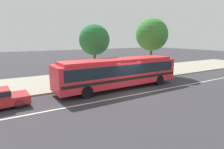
{
  "coord_description": "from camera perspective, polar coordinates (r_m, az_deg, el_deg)",
  "views": [
    {
      "loc": [
        -9.55,
        -12.68,
        4.57
      ],
      "look_at": [
        -0.87,
        1.88,
        1.3
      ],
      "focal_mm": 30.36,
      "sensor_mm": 36.0,
      "label": 1
    }
  ],
  "objects": [
    {
      "name": "lane_stripe_center",
      "position": [
        15.92,
        7.71,
        -5.86
      ],
      "size": [
        56.0,
        0.16,
        0.01
      ],
      "primitive_type": "cube",
      "color": "silver",
      "rests_on": "ground_plane"
    },
    {
      "name": "transit_bus",
      "position": [
        17.28,
        2.18,
        1.0
      ],
      "size": [
        11.94,
        2.92,
        2.74
      ],
      "color": "red",
      "rests_on": "ground_plane"
    },
    {
      "name": "sidewalk_slab",
      "position": [
        22.29,
        -4.73,
        -0.8
      ],
      "size": [
        60.0,
        8.0,
        0.12
      ],
      "primitive_type": "cube",
      "color": "#A49A88",
      "rests_on": "ground_plane"
    },
    {
      "name": "bus_stop_sign",
      "position": [
        21.7,
        10.72,
        2.84
      ],
      "size": [
        0.13,
        0.44,
        2.28
      ],
      "color": "gray",
      "rests_on": "sidewalk_slab"
    },
    {
      "name": "ground_plane",
      "position": [
        16.53,
        5.98,
        -5.2
      ],
      "size": [
        120.0,
        120.0,
        0.0
      ],
      "primitive_type": "plane",
      "color": "#363439"
    },
    {
      "name": "street_tree_mid_block",
      "position": [
        24.04,
        11.89,
        11.63
      ],
      "size": [
        3.91,
        3.91,
        6.81
      ],
      "color": "brown",
      "rests_on": "sidewalk_slab"
    },
    {
      "name": "street_tree_near_stop",
      "position": [
        19.92,
        -5.34,
        10.31
      ],
      "size": [
        3.16,
        3.16,
        5.86
      ],
      "color": "brown",
      "rests_on": "sidewalk_slab"
    },
    {
      "name": "pedestrian_waiting_near_sign",
      "position": [
        18.27,
        -6.02,
        -0.11
      ],
      "size": [
        0.38,
        0.38,
        1.68
      ],
      "color": "#676052",
      "rests_on": "sidewalk_slab"
    }
  ]
}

